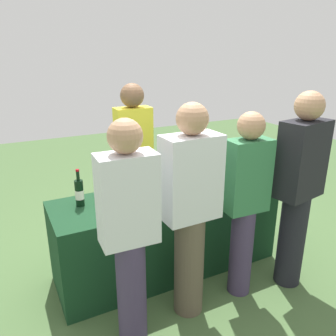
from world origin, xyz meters
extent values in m
plane|color=#476638|center=(0.00, 0.00, 0.00)|extent=(12.00, 12.00, 0.00)
cube|color=#14381E|center=(0.00, 0.00, 0.40)|extent=(2.13, 0.68, 0.80)
cylinder|color=black|center=(-0.79, 0.11, 0.91)|extent=(0.07, 0.07, 0.23)
cylinder|color=black|center=(-0.79, 0.11, 1.07)|extent=(0.03, 0.03, 0.08)
cylinder|color=maroon|center=(-0.79, 0.11, 1.12)|extent=(0.03, 0.03, 0.02)
cylinder|color=silver|center=(-0.79, 0.11, 0.90)|extent=(0.07, 0.07, 0.08)
cylinder|color=black|center=(-0.56, 0.13, 0.90)|extent=(0.07, 0.07, 0.21)
cylinder|color=black|center=(-0.56, 0.13, 1.04)|extent=(0.03, 0.03, 0.08)
cylinder|color=gold|center=(-0.56, 0.13, 1.09)|extent=(0.03, 0.03, 0.02)
cylinder|color=silver|center=(-0.56, 0.13, 0.89)|extent=(0.07, 0.07, 0.07)
cylinder|color=black|center=(-0.40, 0.10, 0.91)|extent=(0.07, 0.07, 0.22)
cylinder|color=black|center=(-0.40, 0.10, 1.06)|extent=(0.03, 0.03, 0.09)
cylinder|color=maroon|center=(-0.40, 0.10, 1.11)|extent=(0.03, 0.03, 0.02)
cylinder|color=silver|center=(-0.40, 0.10, 0.90)|extent=(0.08, 0.08, 0.08)
cylinder|color=black|center=(-0.16, 0.07, 0.90)|extent=(0.06, 0.06, 0.21)
cylinder|color=black|center=(-0.16, 0.07, 1.04)|extent=(0.02, 0.02, 0.08)
cylinder|color=maroon|center=(-0.16, 0.07, 1.09)|extent=(0.03, 0.03, 0.02)
cylinder|color=silver|center=(-0.16, 0.07, 0.89)|extent=(0.07, 0.07, 0.07)
cylinder|color=black|center=(-0.03, 0.09, 0.90)|extent=(0.08, 0.08, 0.21)
cylinder|color=black|center=(-0.03, 0.09, 1.05)|extent=(0.03, 0.03, 0.08)
cylinder|color=gold|center=(-0.03, 0.09, 1.10)|extent=(0.03, 0.03, 0.02)
cylinder|color=silver|center=(-0.03, 0.09, 0.89)|extent=(0.08, 0.08, 0.07)
cylinder|color=black|center=(0.37, 0.09, 0.91)|extent=(0.07, 0.07, 0.23)
cylinder|color=black|center=(0.37, 0.09, 1.06)|extent=(0.03, 0.03, 0.08)
cylinder|color=black|center=(0.37, 0.09, 1.11)|extent=(0.03, 0.03, 0.02)
cylinder|color=silver|center=(0.37, 0.09, 0.90)|extent=(0.07, 0.07, 0.08)
cylinder|color=black|center=(0.58, 0.16, 0.90)|extent=(0.08, 0.08, 0.20)
cylinder|color=black|center=(0.58, 0.16, 1.03)|extent=(0.03, 0.03, 0.07)
cylinder|color=gold|center=(0.58, 0.16, 1.08)|extent=(0.03, 0.03, 0.02)
cylinder|color=silver|center=(0.58, 0.16, 0.89)|extent=(0.08, 0.08, 0.07)
cylinder|color=black|center=(0.77, 0.13, 0.91)|extent=(0.07, 0.07, 0.24)
cylinder|color=black|center=(0.77, 0.13, 1.07)|extent=(0.03, 0.03, 0.08)
cylinder|color=maroon|center=(0.77, 0.13, 1.12)|extent=(0.03, 0.03, 0.02)
cylinder|color=silver|center=(0.77, 0.13, 0.90)|extent=(0.07, 0.07, 0.08)
cylinder|color=silver|center=(-0.27, -0.14, 0.80)|extent=(0.06, 0.06, 0.00)
cylinder|color=silver|center=(-0.27, -0.14, 0.84)|extent=(0.01, 0.01, 0.07)
sphere|color=silver|center=(-0.27, -0.14, 0.90)|extent=(0.07, 0.07, 0.07)
sphere|color=#590C19|center=(-0.27, -0.14, 0.89)|extent=(0.04, 0.04, 0.04)
cylinder|color=silver|center=(-0.09, -0.11, 0.80)|extent=(0.06, 0.06, 0.00)
cylinder|color=silver|center=(-0.09, -0.11, 0.84)|extent=(0.01, 0.01, 0.07)
sphere|color=silver|center=(-0.09, -0.11, 0.90)|extent=(0.06, 0.06, 0.06)
sphere|color=#590C19|center=(-0.09, -0.11, 0.89)|extent=(0.03, 0.03, 0.03)
cylinder|color=silver|center=(0.08, -0.11, 0.80)|extent=(0.06, 0.06, 0.00)
cylinder|color=silver|center=(0.08, -0.11, 0.83)|extent=(0.01, 0.01, 0.06)
sphere|color=silver|center=(0.08, -0.11, 0.89)|extent=(0.06, 0.06, 0.06)
cylinder|color=silver|center=(0.34, -0.12, 0.80)|extent=(0.06, 0.06, 0.00)
cylinder|color=silver|center=(0.34, -0.12, 0.83)|extent=(0.01, 0.01, 0.07)
sphere|color=silver|center=(0.34, -0.12, 0.90)|extent=(0.08, 0.08, 0.08)
cylinder|color=silver|center=(0.55, -0.12, 0.80)|extent=(0.07, 0.07, 0.00)
cylinder|color=silver|center=(0.55, -0.12, 0.83)|extent=(0.01, 0.01, 0.07)
sphere|color=silver|center=(0.55, -0.12, 0.90)|extent=(0.07, 0.07, 0.07)
sphere|color=#590C19|center=(0.55, -0.12, 0.89)|extent=(0.04, 0.04, 0.04)
cylinder|color=silver|center=(0.74, -0.16, 0.80)|extent=(0.06, 0.06, 0.00)
cylinder|color=silver|center=(0.74, -0.16, 0.83)|extent=(0.01, 0.01, 0.06)
sphere|color=silver|center=(0.74, -0.16, 0.90)|extent=(0.07, 0.07, 0.07)
cylinder|color=brown|center=(-0.11, 0.56, 0.44)|extent=(0.20, 0.20, 0.87)
cube|color=yellow|center=(-0.11, 0.56, 1.20)|extent=(0.37, 0.21, 0.65)
sphere|color=brown|center=(-0.11, 0.56, 1.64)|extent=(0.24, 0.24, 0.24)
cylinder|color=#3F3351|center=(-0.64, -0.67, 0.41)|extent=(0.21, 0.21, 0.83)
cube|color=silver|center=(-0.64, -0.67, 1.14)|extent=(0.40, 0.23, 0.62)
sphere|color=tan|center=(-0.64, -0.67, 1.56)|extent=(0.22, 0.22, 0.22)
cylinder|color=brown|center=(-0.12, -0.60, 0.43)|extent=(0.24, 0.24, 0.85)
cube|color=silver|center=(-0.12, -0.60, 1.17)|extent=(0.44, 0.25, 0.64)
sphere|color=tan|center=(-0.12, -0.60, 1.61)|extent=(0.23, 0.23, 0.23)
cylinder|color=#3F3351|center=(0.40, -0.61, 0.40)|extent=(0.20, 0.20, 0.80)
cube|color=#337247|center=(0.40, -0.61, 1.10)|extent=(0.37, 0.22, 0.60)
sphere|color=tan|center=(0.40, -0.61, 1.51)|extent=(0.22, 0.22, 0.22)
cylinder|color=black|center=(0.89, -0.70, 0.44)|extent=(0.23, 0.23, 0.87)
cube|color=black|center=(0.89, -0.70, 1.20)|extent=(0.46, 0.30, 0.65)
sphere|color=tan|center=(0.89, -0.70, 1.64)|extent=(0.24, 0.24, 0.24)
cube|color=white|center=(0.85, 1.01, 0.43)|extent=(0.57, 0.04, 0.85)
camera|label=1|loc=(-1.32, -2.59, 2.05)|focal=36.30mm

